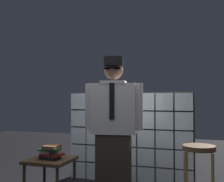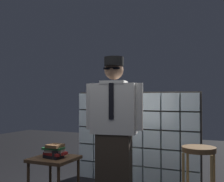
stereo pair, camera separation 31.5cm
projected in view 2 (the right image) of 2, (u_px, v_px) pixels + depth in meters
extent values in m
cube|color=silver|center=(87.00, 169.00, 4.39)|extent=(0.24, 0.08, 0.24)
cube|color=silver|center=(102.00, 171.00, 4.29)|extent=(0.24, 0.08, 0.24)
cube|color=silver|center=(118.00, 172.00, 4.18)|extent=(0.24, 0.08, 0.24)
cube|color=silver|center=(135.00, 174.00, 4.07)|extent=(0.24, 0.08, 0.24)
cube|color=silver|center=(153.00, 177.00, 3.96)|extent=(0.24, 0.08, 0.24)
cube|color=silver|center=(171.00, 179.00, 3.86)|extent=(0.24, 0.08, 0.24)
cube|color=silver|center=(191.00, 181.00, 3.75)|extent=(0.24, 0.08, 0.24)
cube|color=silver|center=(87.00, 152.00, 4.40)|extent=(0.24, 0.08, 0.24)
cube|color=silver|center=(102.00, 153.00, 4.29)|extent=(0.24, 0.08, 0.24)
cube|color=silver|center=(118.00, 155.00, 4.19)|extent=(0.24, 0.08, 0.24)
cube|color=silver|center=(135.00, 156.00, 4.08)|extent=(0.24, 0.08, 0.24)
cube|color=silver|center=(152.00, 158.00, 3.97)|extent=(0.24, 0.08, 0.24)
cube|color=silver|center=(171.00, 159.00, 3.86)|extent=(0.24, 0.08, 0.24)
cube|color=silver|center=(191.00, 161.00, 3.75)|extent=(0.24, 0.08, 0.24)
cube|color=silver|center=(87.00, 135.00, 4.41)|extent=(0.24, 0.08, 0.24)
cube|color=silver|center=(102.00, 136.00, 4.30)|extent=(0.24, 0.08, 0.24)
cube|color=silver|center=(118.00, 137.00, 4.19)|extent=(0.24, 0.08, 0.24)
cube|color=silver|center=(135.00, 138.00, 4.08)|extent=(0.24, 0.08, 0.24)
cube|color=silver|center=(152.00, 139.00, 3.98)|extent=(0.24, 0.08, 0.24)
cube|color=silver|center=(171.00, 140.00, 3.87)|extent=(0.24, 0.08, 0.24)
cube|color=silver|center=(191.00, 141.00, 3.76)|extent=(0.24, 0.08, 0.24)
cube|color=silver|center=(87.00, 118.00, 4.41)|extent=(0.24, 0.08, 0.24)
cube|color=silver|center=(102.00, 119.00, 4.31)|extent=(0.24, 0.08, 0.24)
cube|color=silver|center=(118.00, 119.00, 4.20)|extent=(0.24, 0.08, 0.24)
cube|color=silver|center=(135.00, 120.00, 4.09)|extent=(0.24, 0.08, 0.24)
cube|color=silver|center=(152.00, 120.00, 3.98)|extent=(0.24, 0.08, 0.24)
cube|color=silver|center=(171.00, 121.00, 3.88)|extent=(0.24, 0.08, 0.24)
cube|color=silver|center=(191.00, 122.00, 3.77)|extent=(0.24, 0.08, 0.24)
cube|color=silver|center=(87.00, 101.00, 4.42)|extent=(0.24, 0.08, 0.24)
cube|color=silver|center=(102.00, 101.00, 4.31)|extent=(0.24, 0.08, 0.24)
cube|color=silver|center=(118.00, 101.00, 4.20)|extent=(0.24, 0.08, 0.24)
cube|color=silver|center=(135.00, 102.00, 4.10)|extent=(0.24, 0.08, 0.24)
cube|color=silver|center=(152.00, 102.00, 3.99)|extent=(0.24, 0.08, 0.24)
cube|color=silver|center=(171.00, 102.00, 3.88)|extent=(0.24, 0.08, 0.24)
cube|color=silver|center=(190.00, 102.00, 3.77)|extent=(0.24, 0.08, 0.24)
cube|color=#38332D|center=(136.00, 137.00, 4.13)|extent=(1.86, 0.02, 1.34)
cube|color=#382D23|center=(114.00, 170.00, 3.22)|extent=(0.42, 0.26, 0.82)
cube|color=silver|center=(114.00, 109.00, 3.24)|extent=(0.54, 0.30, 0.58)
cube|color=black|center=(111.00, 101.00, 3.13)|extent=(0.06, 0.02, 0.41)
cube|color=silver|center=(114.00, 83.00, 3.25)|extent=(0.31, 0.27, 0.04)
sphere|color=#A87A5B|center=(114.00, 70.00, 3.25)|extent=(0.22, 0.22, 0.22)
ellipsoid|color=black|center=(113.00, 73.00, 3.20)|extent=(0.15, 0.10, 0.10)
cube|color=black|center=(112.00, 68.00, 3.15)|extent=(0.19, 0.04, 0.02)
cylinder|color=black|center=(112.00, 65.00, 3.17)|extent=(0.19, 0.19, 0.01)
cylinder|color=black|center=(114.00, 62.00, 3.25)|extent=(0.23, 0.23, 0.11)
cylinder|color=silver|center=(139.00, 107.00, 3.16)|extent=(0.12, 0.12, 0.53)
cylinder|color=silver|center=(90.00, 106.00, 3.31)|extent=(0.12, 0.12, 0.53)
cylinder|color=brown|center=(199.00, 149.00, 2.85)|extent=(0.34, 0.34, 0.05)
cylinder|color=tan|center=(188.00, 181.00, 3.01)|extent=(0.03, 0.03, 0.68)
cube|color=#513823|center=(54.00, 159.00, 3.54)|extent=(0.52, 0.52, 0.04)
cylinder|color=#513823|center=(28.00, 181.00, 3.42)|extent=(0.04, 0.04, 0.44)
cylinder|color=#513823|center=(50.00, 172.00, 3.82)|extent=(0.04, 0.04, 0.44)
cylinder|color=#513823|center=(78.00, 176.00, 3.64)|extent=(0.04, 0.04, 0.44)
cube|color=black|center=(53.00, 156.00, 3.49)|extent=(0.25, 0.17, 0.04)
cube|color=maroon|center=(55.00, 153.00, 3.51)|extent=(0.27, 0.22, 0.03)
cube|color=gray|center=(55.00, 151.00, 3.51)|extent=(0.25, 0.20, 0.04)
cube|color=#1E592D|center=(53.00, 148.00, 3.50)|extent=(0.27, 0.20, 0.03)
cube|color=brown|center=(55.00, 146.00, 3.49)|extent=(0.17, 0.19, 0.04)
cylinder|color=black|center=(55.00, 155.00, 3.43)|extent=(0.08, 0.08, 0.09)
torus|color=black|center=(59.00, 155.00, 3.40)|extent=(0.06, 0.01, 0.06)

